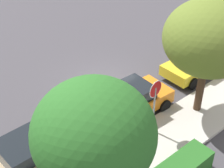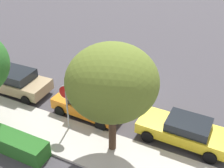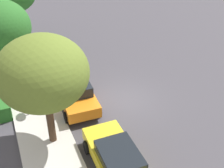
% 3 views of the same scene
% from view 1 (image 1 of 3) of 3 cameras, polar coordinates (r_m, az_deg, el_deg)
% --- Properties ---
extents(ground_plane, '(60.00, 60.00, 0.00)m').
position_cam_1_polar(ground_plane, '(18.24, -1.33, 0.06)').
color(ground_plane, '#423F44').
extents(sidewalk_curb, '(32.00, 2.57, 0.14)m').
position_cam_1_polar(sidewalk_curb, '(15.50, 10.64, -7.63)').
color(sidewalk_curb, beige).
rests_on(sidewalk_curb, ground_plane).
extents(stop_sign, '(0.76, 0.09, 2.73)m').
position_cam_1_polar(stop_sign, '(14.15, 7.12, -2.45)').
color(stop_sign, gray).
rests_on(stop_sign, ground_plane).
extents(parked_car_orange, '(3.98, 2.14, 1.50)m').
position_cam_1_polar(parked_car_orange, '(15.85, 3.22, -2.70)').
color(parked_car_orange, orange).
rests_on(parked_car_orange, ground_plane).
extents(parked_car_tan, '(4.46, 2.22, 1.51)m').
position_cam_1_polar(parked_car_tan, '(13.59, -13.63, -11.38)').
color(parked_car_tan, tan).
rests_on(parked_car_tan, ground_plane).
extents(parked_car_yellow, '(4.51, 2.03, 1.34)m').
position_cam_1_polar(parked_car_yellow, '(19.50, 14.35, 3.78)').
color(parked_car_yellow, yellow).
rests_on(parked_car_yellow, ground_plane).
extents(street_tree_mid_block, '(3.95, 3.95, 5.50)m').
position_cam_1_polar(street_tree_mid_block, '(14.82, 15.97, 7.35)').
color(street_tree_mid_block, '#422D1E').
rests_on(street_tree_mid_block, ground_plane).
extents(street_tree_far, '(3.64, 3.64, 5.28)m').
position_cam_1_polar(street_tree_far, '(9.87, -3.04, -8.34)').
color(street_tree_far, '#422D1E').
rests_on(street_tree_far, ground_plane).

